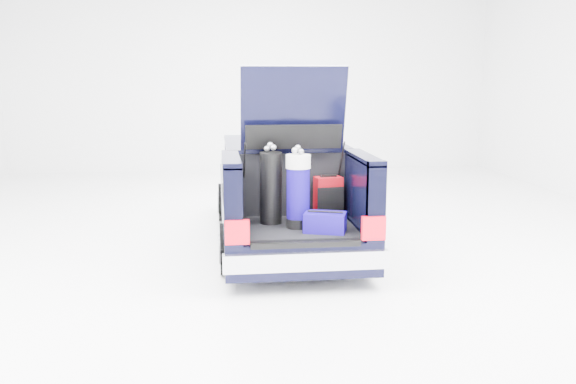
{
  "coord_description": "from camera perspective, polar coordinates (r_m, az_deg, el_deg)",
  "views": [
    {
      "loc": [
        -0.94,
        -8.42,
        2.33
      ],
      "look_at": [
        0.0,
        -0.5,
        0.83
      ],
      "focal_mm": 38.0,
      "sensor_mm": 36.0,
      "label": 1
    }
  ],
  "objects": [
    {
      "name": "black_golf_bag",
      "position": [
        7.27,
        -1.63,
        0.42
      ],
      "size": [
        0.31,
        0.33,
        0.96
      ],
      "rotation": [
        0.0,
        0.0,
        0.15
      ],
      "color": "black",
      "rests_on": "car"
    },
    {
      "name": "ground",
      "position": [
        8.79,
        -0.39,
        -4.7
      ],
      "size": [
        14.0,
        14.0,
        0.0
      ],
      "primitive_type": "plane",
      "color": "white",
      "rests_on": "ground"
    },
    {
      "name": "blue_golf_bag",
      "position": [
        7.07,
        0.96,
        0.15
      ],
      "size": [
        0.29,
        0.29,
        0.97
      ],
      "rotation": [
        0.0,
        0.0,
        0.0
      ],
      "color": "black",
      "rests_on": "car"
    },
    {
      "name": "red_suitcase",
      "position": [
        7.61,
        3.78,
        -0.52
      ],
      "size": [
        0.36,
        0.26,
        0.54
      ],
      "rotation": [
        0.0,
        0.0,
        0.15
      ],
      "color": "maroon",
      "rests_on": "car"
    },
    {
      "name": "car",
      "position": [
        8.74,
        -0.47,
        -0.26
      ],
      "size": [
        1.87,
        4.65,
        2.47
      ],
      "color": "black",
      "rests_on": "ground"
    },
    {
      "name": "blue_duffel",
      "position": [
        6.94,
        3.5,
        -2.83
      ],
      "size": [
        0.53,
        0.43,
        0.24
      ],
      "rotation": [
        0.0,
        0.0,
        -0.32
      ],
      "color": "#100465",
      "rests_on": "car"
    }
  ]
}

